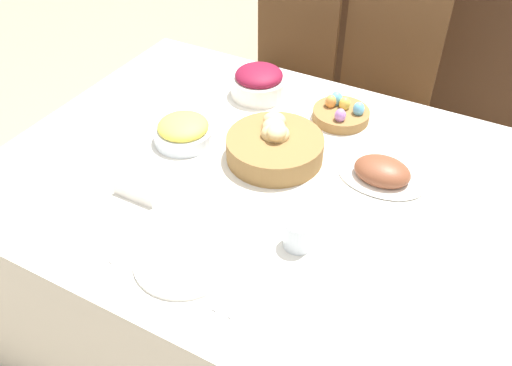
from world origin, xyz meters
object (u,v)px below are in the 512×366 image
object	(u,v)px
beet_salad_bowl	(259,82)
dinner_plate	(184,260)
chair_far_left	(282,75)
fork	(135,239)
butter_dish	(142,188)
bread_basket	(275,145)
pineapple_bowl	(184,131)
chair_far_center	(375,100)
knife	(236,283)
ham_platter	(382,173)
spoon	(248,288)
drinking_cup	(299,233)
egg_basket	(341,113)
sideboard	(413,34)

from	to	relation	value
beet_salad_bowl	dinner_plate	xyz separation A→B (m)	(0.21, -0.77, -0.05)
chair_far_left	fork	size ratio (longest dim) A/B	5.36
fork	butter_dish	bearing A→B (deg)	125.90
bread_basket	pineapple_bowl	world-z (taller)	bread_basket
chair_far_center	knife	xyz separation A→B (m)	(0.09, -1.34, 0.26)
beet_salad_bowl	ham_platter	bearing A→B (deg)	-24.64
chair_far_center	bread_basket	distance (m)	0.92
fork	spoon	world-z (taller)	same
bread_basket	drinking_cup	world-z (taller)	bread_basket
bread_basket	egg_basket	size ratio (longest dim) A/B	1.56
butter_dish	sideboard	bearing A→B (deg)	82.35
bread_basket	knife	distance (m)	0.50
ham_platter	fork	size ratio (longest dim) A/B	1.37
egg_basket	pineapple_bowl	world-z (taller)	pineapple_bowl
beet_salad_bowl	knife	size ratio (longest dim) A/B	1.07
chair_far_center	pineapple_bowl	xyz separation A→B (m)	(-0.34, -0.93, 0.29)
fork	knife	size ratio (longest dim) A/B	1.00
chair_far_center	butter_dish	world-z (taller)	chair_far_center
spoon	drinking_cup	xyz separation A→B (m)	(0.04, 0.18, 0.04)
bread_basket	beet_salad_bowl	world-z (taller)	bread_basket
ham_platter	pineapple_bowl	xyz separation A→B (m)	(-0.60, -0.11, 0.01)
sideboard	pineapple_bowl	distance (m)	1.74
dinner_plate	drinking_cup	bearing A→B (deg)	39.57
butter_dish	knife	bearing A→B (deg)	-21.52
sideboard	fork	distance (m)	2.13
chair_far_left	drinking_cup	xyz separation A→B (m)	(0.61, -1.16, 0.29)
drinking_cup	butter_dish	bearing A→B (deg)	-176.67
bread_basket	ham_platter	world-z (taller)	bread_basket
sideboard	ham_platter	size ratio (longest dim) A/B	6.22
sideboard	ham_platter	xyz separation A→B (m)	(0.31, -1.58, 0.29)
ham_platter	drinking_cup	size ratio (longest dim) A/B	3.11
pineapple_bowl	drinking_cup	distance (m)	0.55
chair_far_center	egg_basket	bearing A→B (deg)	-83.34
chair_far_left	knife	distance (m)	1.47
ham_platter	knife	xyz separation A→B (m)	(-0.17, -0.53, -0.02)
drinking_cup	butter_dish	size ratio (longest dim) A/B	0.61
bread_basket	pineapple_bowl	bearing A→B (deg)	-167.91
chair_far_center	bread_basket	xyz separation A→B (m)	(-0.05, -0.87, 0.30)
spoon	butter_dish	xyz separation A→B (m)	(-0.42, 0.15, 0.01)
fork	butter_dish	size ratio (longest dim) A/B	1.37
ham_platter	pineapple_bowl	world-z (taller)	pineapple_bowl
sideboard	drinking_cup	xyz separation A→B (m)	(0.20, -1.92, 0.31)
pineapple_bowl	fork	xyz separation A→B (m)	(0.13, -0.41, -0.04)
dinner_plate	chair_far_left	bearing A→B (deg)	106.23
drinking_cup	spoon	bearing A→B (deg)	-103.21
sideboard	fork	bearing A→B (deg)	-94.45
bread_basket	butter_dish	world-z (taller)	bread_basket
ham_platter	bread_basket	bearing A→B (deg)	-170.82
bread_basket	dinner_plate	xyz separation A→B (m)	(-0.01, -0.48, -0.04)
dinner_plate	fork	size ratio (longest dim) A/B	1.34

